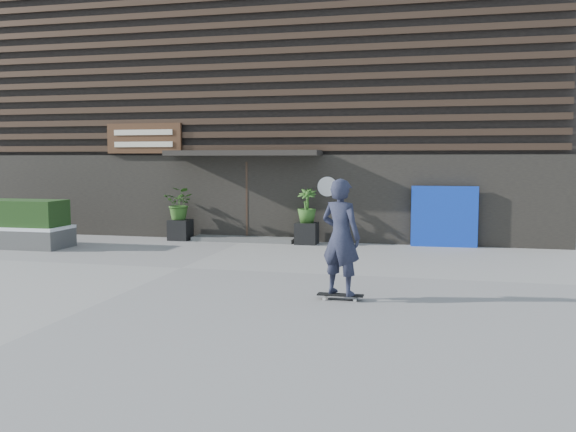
% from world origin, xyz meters
% --- Properties ---
extents(ground, '(80.00, 80.00, 0.00)m').
position_xyz_m(ground, '(0.00, 0.00, 0.00)').
color(ground, gray).
rests_on(ground, ground).
extents(entrance_step, '(3.00, 0.80, 0.12)m').
position_xyz_m(entrance_step, '(0.00, 4.60, 0.06)').
color(entrance_step, '#51514F').
rests_on(entrance_step, ground).
extents(planter_pot_left, '(0.60, 0.60, 0.60)m').
position_xyz_m(planter_pot_left, '(-1.90, 4.40, 0.30)').
color(planter_pot_left, black).
rests_on(planter_pot_left, ground).
extents(bamboo_left, '(0.86, 0.75, 0.96)m').
position_xyz_m(bamboo_left, '(-1.90, 4.40, 1.08)').
color(bamboo_left, '#2D591E').
rests_on(bamboo_left, planter_pot_left).
extents(planter_pot_right, '(0.60, 0.60, 0.60)m').
position_xyz_m(planter_pot_right, '(1.90, 4.40, 0.30)').
color(planter_pot_right, black).
rests_on(planter_pot_right, ground).
extents(bamboo_right, '(0.54, 0.54, 0.96)m').
position_xyz_m(bamboo_right, '(1.90, 4.40, 1.08)').
color(bamboo_right, '#2D591E').
rests_on(bamboo_right, planter_pot_right).
extents(raised_bed, '(3.50, 1.20, 0.50)m').
position_xyz_m(raised_bed, '(-5.96, 2.03, 0.25)').
color(raised_bed, '#464644').
rests_on(raised_bed, ground).
extents(snow_layer, '(3.50, 1.20, 0.08)m').
position_xyz_m(snow_layer, '(-5.96, 2.03, 0.54)').
color(snow_layer, white).
rests_on(snow_layer, raised_bed).
extents(hedge, '(3.30, 1.00, 0.70)m').
position_xyz_m(hedge, '(-5.96, 2.03, 0.93)').
color(hedge, '#193513').
rests_on(hedge, snow_layer).
extents(blue_tarp, '(1.76, 0.18, 1.65)m').
position_xyz_m(blue_tarp, '(5.64, 4.70, 0.82)').
color(blue_tarp, '#0D30B3').
rests_on(blue_tarp, ground).
extents(building, '(18.00, 11.00, 8.00)m').
position_xyz_m(building, '(-0.00, 9.96, 3.99)').
color(building, black).
rests_on(building, ground).
extents(skateboarder, '(0.84, 0.71, 2.05)m').
position_xyz_m(skateboarder, '(3.83, -2.24, 1.07)').
color(skateboarder, black).
rests_on(skateboarder, ground).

